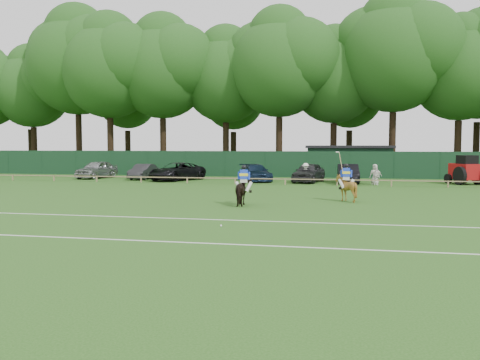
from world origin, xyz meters
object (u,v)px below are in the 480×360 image
(horse_dark, at_px, (244,191))
(suv_black, at_px, (177,172))
(hatch_grey, at_px, (309,173))
(polo_ball, at_px, (221,226))
(sedan_navy, at_px, (255,173))
(spectator_left, at_px, (306,173))
(spectator_mid, at_px, (376,176))
(estate_black, at_px, (348,174))
(utility_shed, at_px, (350,161))
(horse_chestnut, at_px, (346,188))
(sedan_silver, at_px, (97,169))
(spectator_right, at_px, (375,174))
(sedan_grey, at_px, (143,172))
(tractor, at_px, (465,171))

(horse_dark, bearing_deg, suv_black, -67.37)
(hatch_grey, relative_size, polo_ball, 52.84)
(sedan_navy, distance_m, spectator_left, 4.52)
(spectator_mid, bearing_deg, estate_black, 146.80)
(hatch_grey, height_order, polo_ball, hatch_grey)
(hatch_grey, bearing_deg, suv_black, -167.54)
(horse_dark, height_order, spectator_left, spectator_left)
(horse_dark, xyz_separation_m, utility_shed, (5.52, 25.91, 0.78))
(horse_chestnut, height_order, sedan_silver, sedan_silver)
(sedan_silver, relative_size, spectator_right, 3.01)
(sedan_navy, height_order, estate_black, estate_black)
(sedan_grey, xyz_separation_m, tractor, (27.21, -0.36, 0.40))
(horse_chestnut, height_order, spectator_mid, horse_chestnut)
(horse_dark, relative_size, utility_shed, 0.21)
(estate_black, bearing_deg, sedan_grey, 174.16)
(sedan_silver, distance_m, sedan_navy, 15.18)
(suv_black, xyz_separation_m, estate_black, (14.70, -0.19, -0.00))
(spectator_left, bearing_deg, spectator_right, 3.49)
(spectator_left, distance_m, polo_ball, 23.03)
(estate_black, distance_m, spectator_right, 2.27)
(sedan_silver, height_order, utility_shed, utility_shed)
(tractor, bearing_deg, horse_chestnut, -145.89)
(suv_black, xyz_separation_m, sedan_navy, (6.93, 0.41, -0.05))
(sedan_navy, relative_size, utility_shed, 0.59)
(spectator_left, height_order, spectator_mid, spectator_left)
(sedan_navy, height_order, spectator_mid, spectator_mid)
(spectator_right, bearing_deg, spectator_left, -170.30)
(suv_black, relative_size, estate_black, 1.19)
(horse_chestnut, xyz_separation_m, polo_ball, (-4.70, -9.85, -0.71))
(horse_chestnut, bearing_deg, polo_ball, 65.83)
(horse_chestnut, bearing_deg, hatch_grey, -76.43)
(horse_chestnut, xyz_separation_m, hatch_grey, (-3.04, 13.99, 0.06))
(horse_dark, xyz_separation_m, polo_ball, (0.47, -6.84, -0.71))
(polo_ball, height_order, utility_shed, utility_shed)
(spectator_right, bearing_deg, horse_chestnut, -86.26)
(estate_black, height_order, polo_ball, estate_black)
(spectator_left, relative_size, tractor, 0.51)
(horse_chestnut, distance_m, tractor, 16.98)
(horse_chestnut, bearing_deg, suv_black, -42.30)
(spectator_left, xyz_separation_m, spectator_mid, (5.52, -1.03, -0.08))
(sedan_grey, relative_size, estate_black, 0.89)
(horse_chestnut, distance_m, spectator_mid, 12.30)
(sedan_silver, height_order, spectator_left, sedan_silver)
(sedan_silver, bearing_deg, sedan_navy, 5.35)
(spectator_mid, relative_size, utility_shed, 0.17)
(spectator_mid, xyz_separation_m, utility_shed, (-1.94, 10.81, 0.80))
(sedan_silver, bearing_deg, spectator_mid, 1.53)
(horse_dark, bearing_deg, hatch_grey, -103.56)
(spectator_right, xyz_separation_m, tractor, (6.97, 1.53, 0.29))
(horse_dark, xyz_separation_m, sedan_grey, (-12.83, 17.64, -0.07))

